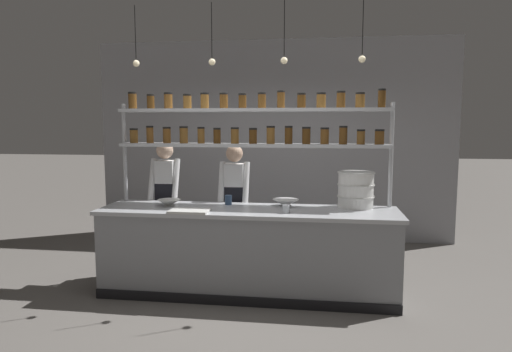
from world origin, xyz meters
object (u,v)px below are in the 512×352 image
(cutting_board, at_px, (189,211))
(spice_shelf_unit, at_px, (253,129))
(chef_left, at_px, (166,199))
(container_stack, at_px, (356,190))
(prep_bowl_center_front, at_px, (169,203))
(prep_bowl_near_left, at_px, (286,203))
(serving_cup_by_board, at_px, (228,200))
(chef_center, at_px, (235,202))
(serving_cup_front, at_px, (286,209))

(cutting_board, bearing_deg, spice_shelf_unit, 45.65)
(cutting_board, bearing_deg, chef_left, 123.37)
(chef_left, relative_size, container_stack, 4.03)
(spice_shelf_unit, distance_m, prep_bowl_center_front, 1.23)
(prep_bowl_near_left, distance_m, serving_cup_by_board, 0.64)
(cutting_board, bearing_deg, chef_center, 68.49)
(container_stack, bearing_deg, prep_bowl_near_left, -176.77)
(chef_center, height_order, prep_bowl_center_front, chef_center)
(container_stack, height_order, serving_cup_front, container_stack)
(cutting_board, height_order, prep_bowl_center_front, prep_bowl_center_front)
(serving_cup_by_board, bearing_deg, spice_shelf_unit, 22.07)
(cutting_board, bearing_deg, prep_bowl_center_front, 136.14)
(container_stack, xyz_separation_m, serving_cup_front, (-0.72, -0.41, -0.15))
(chef_center, xyz_separation_m, prep_bowl_center_front, (-0.64, -0.49, 0.06))
(serving_cup_by_board, bearing_deg, prep_bowl_center_front, -165.10)
(prep_bowl_center_front, bearing_deg, prep_bowl_near_left, 6.54)
(chef_left, distance_m, serving_cup_front, 1.68)
(chef_left, height_order, container_stack, chef_left)
(spice_shelf_unit, distance_m, serving_cup_by_board, 0.83)
(prep_bowl_near_left, bearing_deg, prep_bowl_center_front, -173.46)
(chef_left, distance_m, prep_bowl_center_front, 0.55)
(chef_left, distance_m, chef_center, 0.85)
(cutting_board, height_order, serving_cup_front, serving_cup_front)
(cutting_board, distance_m, prep_bowl_center_front, 0.44)
(spice_shelf_unit, height_order, chef_center, spice_shelf_unit)
(chef_center, distance_m, serving_cup_front, 0.98)
(chef_center, relative_size, cutting_board, 3.92)
(chef_center, relative_size, prep_bowl_near_left, 5.52)
(container_stack, bearing_deg, chef_center, 167.47)
(chef_center, distance_m, cutting_board, 0.86)
(cutting_board, bearing_deg, serving_cup_by_board, 57.05)
(container_stack, bearing_deg, prep_bowl_center_front, -174.69)
(spice_shelf_unit, distance_m, prep_bowl_near_left, 0.89)
(chef_left, height_order, prep_bowl_center_front, chef_left)
(chef_left, distance_m, container_stack, 2.26)
(cutting_board, xyz_separation_m, prep_bowl_center_front, (-0.32, 0.31, 0.02))
(prep_bowl_center_front, bearing_deg, container_stack, 5.31)
(chef_left, relative_size, serving_cup_front, 18.59)
(prep_bowl_near_left, bearing_deg, spice_shelf_unit, 161.57)
(container_stack, height_order, prep_bowl_near_left, container_stack)
(spice_shelf_unit, xyz_separation_m, serving_cup_by_board, (-0.26, -0.10, -0.78))
(chef_center, bearing_deg, serving_cup_by_board, -92.77)
(prep_bowl_near_left, relative_size, serving_cup_by_board, 2.68)
(serving_cup_front, bearing_deg, serving_cup_by_board, 149.83)
(cutting_board, distance_m, serving_cup_by_board, 0.57)
(serving_cup_by_board, bearing_deg, prep_bowl_near_left, -1.95)
(container_stack, distance_m, prep_bowl_center_front, 2.03)
(prep_bowl_center_front, xyz_separation_m, serving_cup_front, (1.30, -0.22, 0.01))
(cutting_board, relative_size, prep_bowl_center_front, 1.57)
(serving_cup_front, height_order, serving_cup_by_board, serving_cup_by_board)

